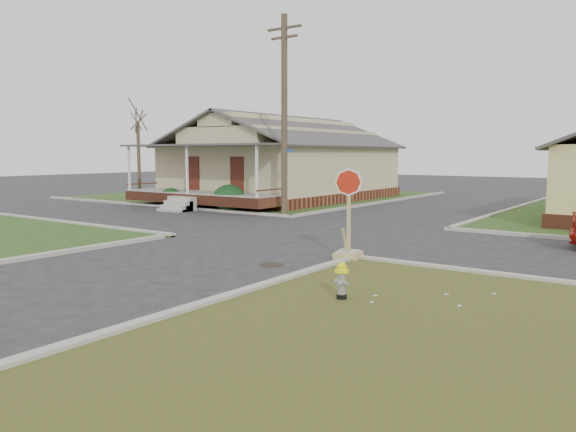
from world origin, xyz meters
The scene contains 12 objects.
ground centered at (0.00, 0.00, 0.00)m, with size 120.00×120.00×0.00m, color #262629.
verge_near_right centered at (10.00, -5.50, 0.03)m, with size 13.00×14.00×0.05m, color #3D541F.
verge_far_left centered at (-13.00, 18.00, 0.03)m, with size 19.00×19.00×0.05m, color #264418.
curbs centered at (0.00, 5.00, 0.00)m, with size 80.00×40.00×0.12m, color #AAA799, non-canonical shape.
manhole centered at (2.20, -0.50, 0.01)m, with size 0.64×0.64×0.01m, color black.
corner_house centered at (-10.00, 16.68, 2.28)m, with size 10.10×15.50×5.30m.
utility_pole centered at (-4.20, 8.90, 4.66)m, with size 1.80×0.28×9.00m.
tree_far_left centered at (-18.00, 12.00, 2.50)m, with size 0.22×0.22×4.90m, color #3A2E21.
fire_hydrant centered at (5.48, -2.56, 0.45)m, with size 0.27×0.27×0.73m.
stop_sign centered at (3.47, 1.26, 0.57)m, with size 0.69×0.67×2.42m.
hedge_left centered at (-11.67, 8.85, 0.56)m, with size 1.34×1.10×1.02m, color #133417.
hedge_right centered at (-7.75, 9.10, 0.66)m, with size 1.59×1.30×1.22m, color #133417.
Camera 1 is at (10.84, -11.85, 2.86)m, focal length 35.00 mm.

